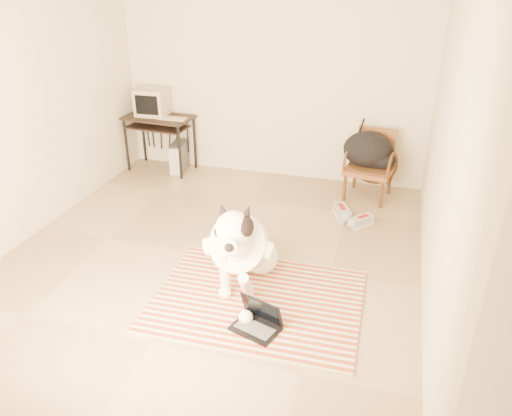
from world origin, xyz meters
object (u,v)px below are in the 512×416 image
at_px(laptop, 258,321).
at_px(rattan_chair, 371,165).
at_px(computer_desk, 159,124).
at_px(pc_tower, 179,157).
at_px(backpack, 370,151).
at_px(crt_monitor, 153,102).
at_px(dog, 241,247).

xyz_separation_m(laptop, rattan_chair, (0.61, 2.82, 0.33)).
distance_m(computer_desk, pc_tower, 0.52).
bearing_deg(rattan_chair, pc_tower, 177.70).
bearing_deg(rattan_chair, backpack, 159.42).
distance_m(computer_desk, backpack, 2.83).
xyz_separation_m(crt_monitor, backpack, (2.93, -0.14, -0.36)).
relative_size(crt_monitor, rattan_chair, 0.51).
height_order(rattan_chair, backpack, rattan_chair).
xyz_separation_m(dog, crt_monitor, (-2.02, 2.40, 0.56)).
relative_size(pc_tower, rattan_chair, 0.55).
relative_size(pc_tower, backpack, 0.70).
xyz_separation_m(dog, pc_tower, (-1.66, 2.35, -0.18)).
height_order(dog, rattan_chair, dog).
xyz_separation_m(pc_tower, backpack, (2.58, -0.10, 0.38)).
xyz_separation_m(dog, rattan_chair, (0.94, 2.24, 0.04)).
xyz_separation_m(laptop, crt_monitor, (-2.34, 2.98, 0.85)).
relative_size(rattan_chair, backpack, 1.28).
relative_size(dog, pc_tower, 2.84).
relative_size(computer_desk, crt_monitor, 2.28).
distance_m(crt_monitor, rattan_chair, 3.00).
height_order(laptop, computer_desk, computer_desk).
distance_m(dog, rattan_chair, 2.43).
distance_m(dog, crt_monitor, 3.18).
bearing_deg(dog, computer_desk, 129.56).
bearing_deg(pc_tower, rattan_chair, -2.30).
xyz_separation_m(laptop, backpack, (0.59, 2.83, 0.49)).
distance_m(dog, laptop, 0.73).
bearing_deg(dog, backpack, 67.85).
bearing_deg(rattan_chair, dog, -112.67).
relative_size(laptop, crt_monitor, 1.03).
xyz_separation_m(pc_tower, rattan_chair, (2.60, -0.10, 0.21)).
relative_size(computer_desk, backpack, 1.49).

